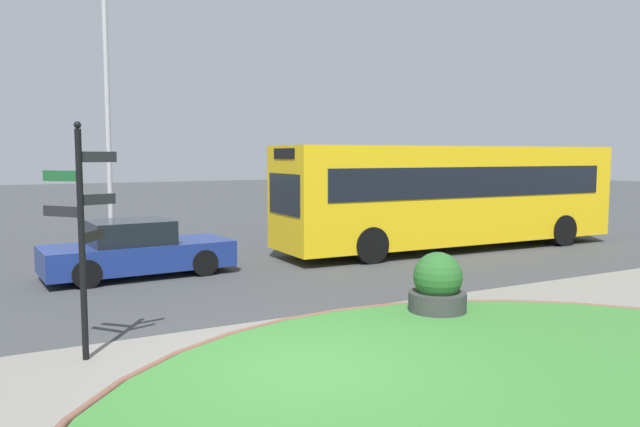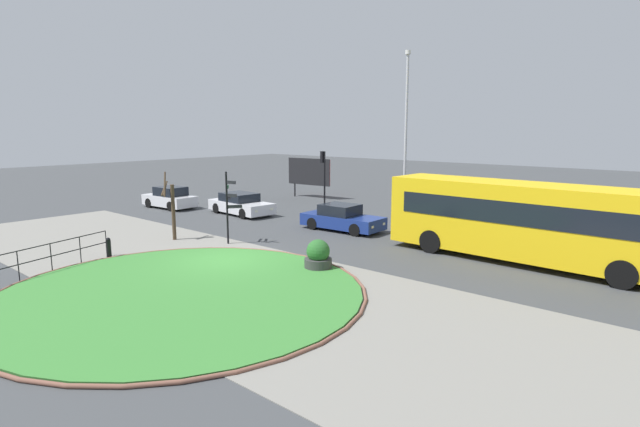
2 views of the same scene
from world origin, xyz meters
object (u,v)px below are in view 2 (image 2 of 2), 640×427
at_px(car_near_lane, 342,218).
at_px(billboard_left, 309,172).
at_px(bus_yellow, 527,221).
at_px(planter_near_signpost, 318,256).
at_px(street_tree_bare, 172,208).
at_px(signpost_directional, 228,203).
at_px(car_far_lane, 170,198).
at_px(lamppost_tall, 406,131).
at_px(bollard_foreground, 109,248).
at_px(car_trailing, 241,204).
at_px(traffic_light_near, 323,166).

distance_m(car_near_lane, billboard_left, 12.57).
distance_m(bus_yellow, planter_near_signpost, 8.42).
height_order(bus_yellow, street_tree_bare, street_tree_bare).
relative_size(signpost_directional, car_far_lane, 0.84).
relative_size(bus_yellow, street_tree_bare, 3.48).
distance_m(signpost_directional, car_near_lane, 6.36).
height_order(car_near_lane, car_far_lane, car_far_lane).
bearing_deg(lamppost_tall, bollard_foreground, -104.02).
height_order(bollard_foreground, billboard_left, billboard_left).
distance_m(car_far_lane, billboard_left, 10.61).
height_order(car_near_lane, car_trailing, car_near_lane).
distance_m(lamppost_tall, street_tree_bare, 14.11).
bearing_deg(signpost_directional, billboard_left, 118.55).
distance_m(car_trailing, street_tree_bare, 7.62).
bearing_deg(car_far_lane, lamppost_tall, -155.07).
xyz_separation_m(bollard_foreground, street_tree_bare, (-1.01, 3.69, 1.13)).
xyz_separation_m(bus_yellow, billboard_left, (-19.13, 8.29, 0.26)).
bearing_deg(traffic_light_near, bollard_foreground, 110.43).
bearing_deg(bollard_foreground, car_trailing, 111.43).
bearing_deg(car_far_lane, car_near_lane, -175.36).
height_order(lamppost_tall, billboard_left, lamppost_tall).
bearing_deg(car_far_lane, bollard_foreground, 133.75).
bearing_deg(planter_near_signpost, car_far_lane, 164.99).
height_order(signpost_directional, planter_near_signpost, signpost_directional).
height_order(signpost_directional, street_tree_bare, signpost_directional).
xyz_separation_m(car_far_lane, billboard_left, (3.75, 9.84, 1.30)).
xyz_separation_m(signpost_directional, car_near_lane, (2.00, 5.89, -1.29)).
relative_size(lamppost_tall, street_tree_bare, 2.97).
relative_size(signpost_directional, street_tree_bare, 1.03).
relative_size(bollard_foreground, billboard_left, 0.22).
xyz_separation_m(bus_yellow, traffic_light_near, (-15.63, 5.87, 1.05)).
relative_size(bollard_foreground, car_near_lane, 0.20).
bearing_deg(bus_yellow, billboard_left, -21.73).
bearing_deg(bollard_foreground, billboard_left, 107.34).
relative_size(bus_yellow, car_near_lane, 2.54).
relative_size(bus_yellow, planter_near_signpost, 9.68).
xyz_separation_m(signpost_directional, planter_near_signpost, (5.96, -0.55, -1.39)).
height_order(signpost_directional, car_trailing, signpost_directional).
bearing_deg(car_near_lane, planter_near_signpost, -61.22).
height_order(bus_yellow, traffic_light_near, traffic_light_near).
bearing_deg(car_trailing, billboard_left, 106.53).
relative_size(signpost_directional, traffic_light_near, 0.90).
bearing_deg(lamppost_tall, signpost_directional, -101.93).
relative_size(lamppost_tall, planter_near_signpost, 8.26).
height_order(traffic_light_near, planter_near_signpost, traffic_light_near).
bearing_deg(car_far_lane, billboard_left, -113.97).
relative_size(car_trailing, traffic_light_near, 1.25).
bearing_deg(car_trailing, car_far_lane, -159.84).
xyz_separation_m(signpost_directional, lamppost_tall, (2.41, 11.39, 3.24)).
bearing_deg(billboard_left, car_near_lane, -44.56).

